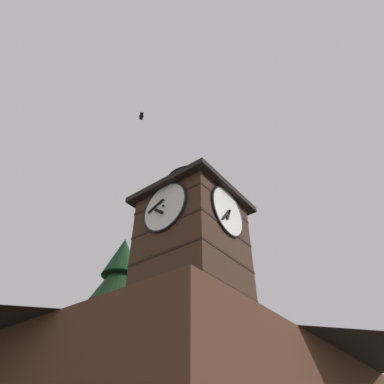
{
  "coord_description": "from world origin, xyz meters",
  "views": [
    {
      "loc": [
        7.87,
        5.69,
        1.95
      ],
      "look_at": [
        -2.37,
        -2.23,
        12.09
      ],
      "focal_mm": 31.08,
      "sensor_mm": 36.0,
      "label": 1
    }
  ],
  "objects_px": {
    "pine_tree_aside": "(209,368)",
    "moon": "(89,353)",
    "pine_tree_behind": "(107,367)",
    "clock_tower": "(192,238)",
    "flying_bird_high": "(141,116)"
  },
  "relations": [
    {
      "from": "pine_tree_aside",
      "to": "moon",
      "type": "relative_size",
      "value": 6.37
    },
    {
      "from": "pine_tree_behind",
      "to": "moon",
      "type": "distance_m",
      "value": 26.0
    },
    {
      "from": "clock_tower",
      "to": "pine_tree_behind",
      "type": "xyz_separation_m",
      "value": [
        -1.71,
        -6.5,
        -4.0
      ]
    },
    {
      "from": "pine_tree_behind",
      "to": "moon",
      "type": "xyz_separation_m",
      "value": [
        -14.2,
        -20.98,
        5.84
      ]
    },
    {
      "from": "moon",
      "to": "flying_bird_high",
      "type": "bearing_deg",
      "value": 54.82
    },
    {
      "from": "flying_bird_high",
      "to": "pine_tree_behind",
      "type": "bearing_deg",
      "value": -130.2
    },
    {
      "from": "flying_bird_high",
      "to": "clock_tower",
      "type": "bearing_deg",
      "value": 129.75
    },
    {
      "from": "pine_tree_behind",
      "to": "flying_bird_high",
      "type": "height_order",
      "value": "flying_bird_high"
    },
    {
      "from": "flying_bird_high",
      "to": "moon",
      "type": "bearing_deg",
      "value": -125.18
    },
    {
      "from": "pine_tree_behind",
      "to": "flying_bird_high",
      "type": "xyz_separation_m",
      "value": [
        3.58,
        4.24,
        11.98
      ]
    },
    {
      "from": "pine_tree_behind",
      "to": "pine_tree_aside",
      "type": "distance_m",
      "value": 5.84
    },
    {
      "from": "clock_tower",
      "to": "flying_bird_high",
      "type": "height_order",
      "value": "flying_bird_high"
    },
    {
      "from": "clock_tower",
      "to": "pine_tree_aside",
      "type": "distance_m",
      "value": 9.01
    },
    {
      "from": "pine_tree_behind",
      "to": "pine_tree_aside",
      "type": "xyz_separation_m",
      "value": [
        -5.39,
        2.2,
        0.48
      ]
    },
    {
      "from": "moon",
      "to": "flying_bird_high",
      "type": "relative_size",
      "value": 4.33
    }
  ]
}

